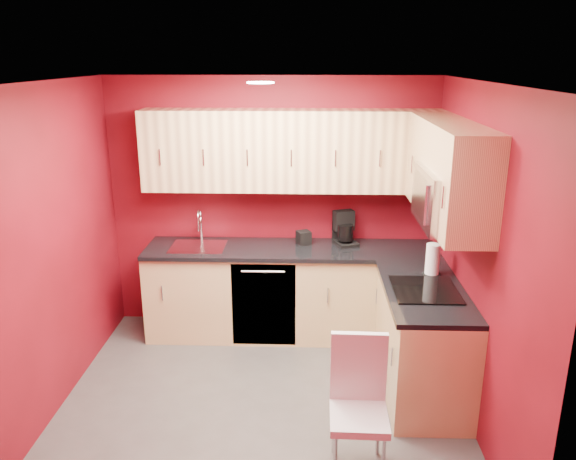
# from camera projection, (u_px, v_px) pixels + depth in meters

# --- Properties ---
(floor) EXTENTS (3.20, 3.20, 0.00)m
(floor) POSITION_uv_depth(u_px,v_px,m) (262.00, 402.00, 4.53)
(floor) COLOR #494744
(floor) RESTS_ON ground
(ceiling) EXTENTS (3.20, 3.20, 0.00)m
(ceiling) POSITION_uv_depth(u_px,v_px,m) (257.00, 82.00, 3.78)
(ceiling) COLOR white
(ceiling) RESTS_ON wall_back
(wall_back) EXTENTS (3.20, 0.00, 3.20)m
(wall_back) POSITION_uv_depth(u_px,v_px,m) (272.00, 205.00, 5.59)
(wall_back) COLOR maroon
(wall_back) RESTS_ON floor
(wall_front) EXTENTS (3.20, 0.00, 3.20)m
(wall_front) POSITION_uv_depth(u_px,v_px,m) (234.00, 362.00, 2.72)
(wall_front) COLOR maroon
(wall_front) RESTS_ON floor
(wall_left) EXTENTS (0.00, 3.00, 3.00)m
(wall_left) POSITION_uv_depth(u_px,v_px,m) (47.00, 254.00, 4.21)
(wall_left) COLOR maroon
(wall_left) RESTS_ON floor
(wall_right) EXTENTS (0.00, 3.00, 3.00)m
(wall_right) POSITION_uv_depth(u_px,v_px,m) (478.00, 259.00, 4.10)
(wall_right) COLOR maroon
(wall_right) RESTS_ON floor
(base_cabinets_back) EXTENTS (2.80, 0.60, 0.87)m
(base_cabinets_back) POSITION_uv_depth(u_px,v_px,m) (291.00, 293.00, 5.53)
(base_cabinets_back) COLOR #E2C081
(base_cabinets_back) RESTS_ON floor
(base_cabinets_right) EXTENTS (0.60, 1.30, 0.87)m
(base_cabinets_right) POSITION_uv_depth(u_px,v_px,m) (422.00, 341.00, 4.59)
(base_cabinets_right) COLOR #E2C081
(base_cabinets_right) RESTS_ON floor
(countertop_back) EXTENTS (2.80, 0.63, 0.04)m
(countertop_back) POSITION_uv_depth(u_px,v_px,m) (291.00, 250.00, 5.39)
(countertop_back) COLOR black
(countertop_back) RESTS_ON base_cabinets_back
(countertop_right) EXTENTS (0.63, 1.27, 0.04)m
(countertop_right) POSITION_uv_depth(u_px,v_px,m) (424.00, 291.00, 4.44)
(countertop_right) COLOR black
(countertop_right) RESTS_ON base_cabinets_right
(upper_cabinets_back) EXTENTS (2.80, 0.35, 0.75)m
(upper_cabinets_back) POSITION_uv_depth(u_px,v_px,m) (292.00, 150.00, 5.24)
(upper_cabinets_back) COLOR #EBC785
(upper_cabinets_back) RESTS_ON wall_back
(upper_cabinets_right) EXTENTS (0.35, 1.55, 0.75)m
(upper_cabinets_right) POSITION_uv_depth(u_px,v_px,m) (447.00, 162.00, 4.34)
(upper_cabinets_right) COLOR #EBC785
(upper_cabinets_right) RESTS_ON wall_right
(microwave) EXTENTS (0.42, 0.76, 0.42)m
(microwave) POSITION_uv_depth(u_px,v_px,m) (448.00, 198.00, 4.18)
(microwave) COLOR silver
(microwave) RESTS_ON upper_cabinets_right
(cooktop) EXTENTS (0.50, 0.55, 0.01)m
(cooktop) POSITION_uv_depth(u_px,v_px,m) (425.00, 290.00, 4.40)
(cooktop) COLOR black
(cooktop) RESTS_ON countertop_right
(sink) EXTENTS (0.52, 0.42, 0.35)m
(sink) POSITION_uv_depth(u_px,v_px,m) (198.00, 243.00, 5.42)
(sink) COLOR silver
(sink) RESTS_ON countertop_back
(dishwasher_front) EXTENTS (0.60, 0.02, 0.82)m
(dishwasher_front) POSITION_uv_depth(u_px,v_px,m) (264.00, 305.00, 5.27)
(dishwasher_front) COLOR black
(dishwasher_front) RESTS_ON base_cabinets_back
(downlight) EXTENTS (0.20, 0.20, 0.01)m
(downlight) POSITION_uv_depth(u_px,v_px,m) (261.00, 83.00, 4.07)
(downlight) COLOR white
(downlight) RESTS_ON ceiling
(coffee_maker) EXTENTS (0.27, 0.31, 0.32)m
(coffee_maker) POSITION_uv_depth(u_px,v_px,m) (346.00, 229.00, 5.43)
(coffee_maker) COLOR black
(coffee_maker) RESTS_ON countertop_back
(napkin_holder) EXTENTS (0.16, 0.16, 0.13)m
(napkin_holder) POSITION_uv_depth(u_px,v_px,m) (304.00, 238.00, 5.47)
(napkin_holder) COLOR black
(napkin_holder) RESTS_ON countertop_back
(paper_towel) EXTENTS (0.16, 0.16, 0.27)m
(paper_towel) POSITION_uv_depth(u_px,v_px,m) (433.00, 260.00, 4.68)
(paper_towel) COLOR white
(paper_towel) RESTS_ON countertop_right
(dining_chair) EXTENTS (0.39, 0.40, 0.93)m
(dining_chair) POSITION_uv_depth(u_px,v_px,m) (359.00, 410.00, 3.65)
(dining_chair) COLOR silver
(dining_chair) RESTS_ON floor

